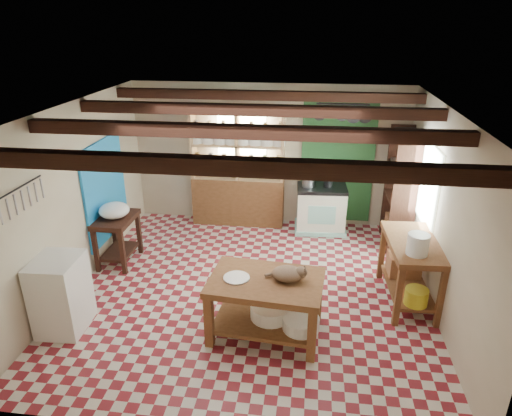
# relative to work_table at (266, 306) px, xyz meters

# --- Properties ---
(floor) EXTENTS (5.00, 5.00, 0.02)m
(floor) POSITION_rel_work_table_xyz_m (-0.31, 0.92, -0.39)
(floor) COLOR maroon
(floor) RESTS_ON ground
(ceiling) EXTENTS (5.00, 5.00, 0.02)m
(ceiling) POSITION_rel_work_table_xyz_m (-0.31, 0.92, 2.22)
(ceiling) COLOR #3E3F43
(ceiling) RESTS_ON wall_back
(wall_back) EXTENTS (5.00, 0.04, 2.60)m
(wall_back) POSITION_rel_work_table_xyz_m (-0.31, 3.42, 0.92)
(wall_back) COLOR beige
(wall_back) RESTS_ON floor
(wall_front) EXTENTS (5.00, 0.04, 2.60)m
(wall_front) POSITION_rel_work_table_xyz_m (-0.31, -1.58, 0.92)
(wall_front) COLOR beige
(wall_front) RESTS_ON floor
(wall_left) EXTENTS (0.04, 5.00, 2.60)m
(wall_left) POSITION_rel_work_table_xyz_m (-2.81, 0.92, 0.92)
(wall_left) COLOR beige
(wall_left) RESTS_ON floor
(wall_right) EXTENTS (0.04, 5.00, 2.60)m
(wall_right) POSITION_rel_work_table_xyz_m (2.19, 0.92, 0.92)
(wall_right) COLOR beige
(wall_right) RESTS_ON floor
(ceiling_beams) EXTENTS (5.00, 3.80, 0.15)m
(ceiling_beams) POSITION_rel_work_table_xyz_m (-0.31, 0.92, 2.10)
(ceiling_beams) COLOR #361B13
(ceiling_beams) RESTS_ON ceiling
(blue_wall_patch) EXTENTS (0.04, 1.40, 1.60)m
(blue_wall_patch) POSITION_rel_work_table_xyz_m (-2.78, 1.82, 0.72)
(blue_wall_patch) COLOR #1B7DCD
(blue_wall_patch) RESTS_ON wall_left
(green_wall_patch) EXTENTS (1.30, 0.04, 2.30)m
(green_wall_patch) POSITION_rel_work_table_xyz_m (0.94, 3.39, 0.87)
(green_wall_patch) COLOR #205126
(green_wall_patch) RESTS_ON wall_back
(window_back) EXTENTS (0.90, 0.02, 0.80)m
(window_back) POSITION_rel_work_table_xyz_m (-0.81, 3.40, 1.32)
(window_back) COLOR beige
(window_back) RESTS_ON wall_back
(window_right) EXTENTS (0.02, 1.30, 1.20)m
(window_right) POSITION_rel_work_table_xyz_m (2.17, 1.92, 1.02)
(window_right) COLOR beige
(window_right) RESTS_ON wall_right
(utensil_rail) EXTENTS (0.06, 0.90, 0.28)m
(utensil_rail) POSITION_rel_work_table_xyz_m (-2.75, -0.28, 1.40)
(utensil_rail) COLOR black
(utensil_rail) RESTS_ON wall_left
(pot_rack) EXTENTS (0.86, 0.12, 0.36)m
(pot_rack) POSITION_rel_work_table_xyz_m (0.94, 2.97, 1.80)
(pot_rack) COLOR black
(pot_rack) RESTS_ON ceiling
(shelving_unit) EXTENTS (1.70, 0.34, 2.20)m
(shelving_unit) POSITION_rel_work_table_xyz_m (-0.86, 3.23, 0.72)
(shelving_unit) COLOR tan
(shelving_unit) RESTS_ON floor
(tall_rack) EXTENTS (0.40, 0.86, 2.00)m
(tall_rack) POSITION_rel_work_table_xyz_m (1.97, 2.72, 0.62)
(tall_rack) COLOR #361B13
(tall_rack) RESTS_ON floor
(work_table) EXTENTS (1.43, 1.02, 0.77)m
(work_table) POSITION_rel_work_table_xyz_m (0.00, 0.00, 0.00)
(work_table) COLOR brown
(work_table) RESTS_ON floor
(stove) EXTENTS (0.91, 0.64, 0.86)m
(stove) POSITION_rel_work_table_xyz_m (0.68, 3.07, 0.05)
(stove) COLOR white
(stove) RESTS_ON floor
(prep_table) EXTENTS (0.54, 0.78, 0.79)m
(prep_table) POSITION_rel_work_table_xyz_m (-2.51, 1.48, 0.01)
(prep_table) COLOR #361B13
(prep_table) RESTS_ON floor
(white_cabinet) EXTENTS (0.57, 0.67, 0.97)m
(white_cabinet) POSITION_rel_work_table_xyz_m (-2.53, -0.20, 0.10)
(white_cabinet) COLOR white
(white_cabinet) RESTS_ON floor
(right_counter) EXTENTS (0.70, 1.31, 0.91)m
(right_counter) POSITION_rel_work_table_xyz_m (1.87, 0.95, 0.07)
(right_counter) COLOR brown
(right_counter) RESTS_ON floor
(cat) EXTENTS (0.40, 0.32, 0.17)m
(cat) POSITION_rel_work_table_xyz_m (0.25, 0.03, 0.47)
(cat) COLOR #87674E
(cat) RESTS_ON work_table
(steel_tray) EXTENTS (0.34, 0.34, 0.02)m
(steel_tray) POSITION_rel_work_table_xyz_m (-0.35, -0.02, 0.39)
(steel_tray) COLOR #A9A9B1
(steel_tray) RESTS_ON work_table
(basin_large) EXTENTS (0.54, 0.54, 0.17)m
(basin_large) POSITION_rel_work_table_xyz_m (0.05, 0.05, -0.09)
(basin_large) COLOR white
(basin_large) RESTS_ON work_table
(basin_small) EXTENTS (0.48, 0.48, 0.16)m
(basin_small) POSITION_rel_work_table_xyz_m (0.44, -0.14, -0.10)
(basin_small) COLOR white
(basin_small) RESTS_ON work_table
(kettle_left) EXTENTS (0.23, 0.23, 0.26)m
(kettle_left) POSITION_rel_work_table_xyz_m (0.43, 3.06, 0.60)
(kettle_left) COLOR #A9A9B1
(kettle_left) RESTS_ON stove
(kettle_right) EXTENTS (0.16, 0.16, 0.19)m
(kettle_right) POSITION_rel_work_table_xyz_m (0.78, 3.08, 0.57)
(kettle_right) COLOR black
(kettle_right) RESTS_ON stove
(enamel_bowl) EXTENTS (0.47, 0.47, 0.23)m
(enamel_bowl) POSITION_rel_work_table_xyz_m (-2.51, 1.48, 0.52)
(enamel_bowl) COLOR white
(enamel_bowl) RESTS_ON prep_table
(white_bucket) EXTENTS (0.28, 0.28, 0.27)m
(white_bucket) POSITION_rel_work_table_xyz_m (1.83, 0.60, 0.67)
(white_bucket) COLOR white
(white_bucket) RESTS_ON right_counter
(wicker_basket) EXTENTS (0.45, 0.37, 0.31)m
(wicker_basket) POSITION_rel_work_table_xyz_m (1.85, 1.25, 0.01)
(wicker_basket) COLOR #A16641
(wicker_basket) RESTS_ON right_counter
(yellow_tub) EXTENTS (0.31, 0.31, 0.22)m
(yellow_tub) POSITION_rel_work_table_xyz_m (1.89, 0.50, -0.03)
(yellow_tub) COLOR gold
(yellow_tub) RESTS_ON right_counter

